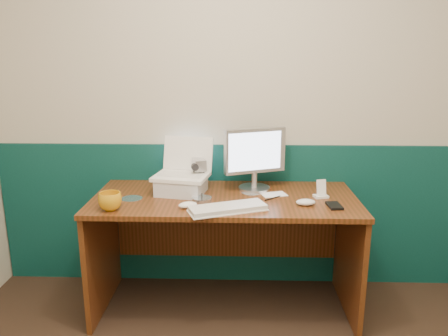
{
  "coord_description": "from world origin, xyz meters",
  "views": [
    {
      "loc": [
        -0.09,
        -1.14,
        1.59
      ],
      "look_at": [
        -0.16,
        1.23,
        0.97
      ],
      "focal_mm": 35.0,
      "sensor_mm": 36.0,
      "label": 1
    }
  ],
  "objects_px": {
    "keyboard": "(228,209)",
    "mug": "(110,201)",
    "desk": "(225,253)",
    "camcorder": "(199,174)",
    "laptop": "(181,157)",
    "monitor": "(255,160)"
  },
  "relations": [
    {
      "from": "desk",
      "to": "monitor",
      "type": "xyz_separation_m",
      "value": [
        0.18,
        0.15,
        0.57
      ]
    },
    {
      "from": "keyboard",
      "to": "mug",
      "type": "xyz_separation_m",
      "value": [
        -0.65,
        -0.01,
        0.04
      ]
    },
    {
      "from": "laptop",
      "to": "monitor",
      "type": "relative_size",
      "value": 0.82
    },
    {
      "from": "laptop",
      "to": "desk",
      "type": "bearing_deg",
      "value": -2.05
    },
    {
      "from": "desk",
      "to": "monitor",
      "type": "bearing_deg",
      "value": 40.14
    },
    {
      "from": "keyboard",
      "to": "mug",
      "type": "relative_size",
      "value": 3.29
    },
    {
      "from": "camcorder",
      "to": "desk",
      "type": "bearing_deg",
      "value": -57.68
    },
    {
      "from": "monitor",
      "to": "camcorder",
      "type": "bearing_deg",
      "value": 162.18
    },
    {
      "from": "desk",
      "to": "camcorder",
      "type": "distance_m",
      "value": 0.53
    },
    {
      "from": "mug",
      "to": "camcorder",
      "type": "xyz_separation_m",
      "value": [
        0.46,
        0.39,
        0.06
      ]
    },
    {
      "from": "desk",
      "to": "keyboard",
      "type": "distance_m",
      "value": 0.46
    },
    {
      "from": "keyboard",
      "to": "camcorder",
      "type": "distance_m",
      "value": 0.43
    },
    {
      "from": "laptop",
      "to": "mug",
      "type": "height_order",
      "value": "laptop"
    },
    {
      "from": "monitor",
      "to": "mug",
      "type": "bearing_deg",
      "value": -174.66
    },
    {
      "from": "camcorder",
      "to": "monitor",
      "type": "bearing_deg",
      "value": -15.35
    },
    {
      "from": "desk",
      "to": "camcorder",
      "type": "relative_size",
      "value": 7.44
    },
    {
      "from": "desk",
      "to": "camcorder",
      "type": "xyz_separation_m",
      "value": [
        -0.17,
        0.13,
        0.48
      ]
    },
    {
      "from": "desk",
      "to": "laptop",
      "type": "distance_m",
      "value": 0.67
    },
    {
      "from": "monitor",
      "to": "mug",
      "type": "relative_size",
      "value": 3.07
    },
    {
      "from": "monitor",
      "to": "camcorder",
      "type": "relative_size",
      "value": 1.84
    },
    {
      "from": "desk",
      "to": "laptop",
      "type": "relative_size",
      "value": 4.95
    },
    {
      "from": "desk",
      "to": "camcorder",
      "type": "bearing_deg",
      "value": 141.13
    }
  ]
}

